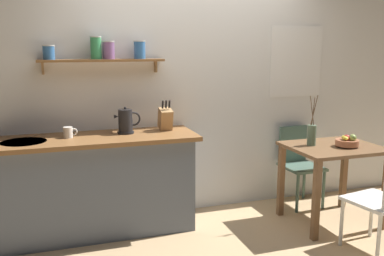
{
  "coord_description": "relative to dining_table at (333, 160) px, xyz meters",
  "views": [
    {
      "loc": [
        -1.33,
        -3.5,
        1.71
      ],
      "look_at": [
        -0.1,
        0.25,
        0.95
      ],
      "focal_mm": 39.92,
      "sensor_mm": 36.0,
      "label": 1
    }
  ],
  "objects": [
    {
      "name": "ground_plane",
      "position": [
        -1.2,
        0.14,
        -0.63
      ],
      "size": [
        14.0,
        14.0,
        0.0
      ],
      "primitive_type": "plane",
      "color": "tan"
    },
    {
      "name": "back_wall",
      "position": [
        -1.0,
        0.79,
        0.72
      ],
      "size": [
        6.8,
        0.11,
        2.7
      ],
      "color": "white",
      "rests_on": "ground_plane"
    },
    {
      "name": "kitchen_counter",
      "position": [
        -2.2,
        0.46,
        -0.17
      ],
      "size": [
        1.83,
        0.63,
        0.92
      ],
      "color": "slate",
      "rests_on": "ground_plane"
    },
    {
      "name": "wall_shelf",
      "position": [
        -2.08,
        0.64,
        1.01
      ],
      "size": [
        1.14,
        0.2,
        0.34
      ],
      "color": "brown"
    },
    {
      "name": "dining_table",
      "position": [
        0.0,
        0.0,
        0.0
      ],
      "size": [
        0.86,
        0.71,
        0.77
      ],
      "color": "brown",
      "rests_on": "ground_plane"
    },
    {
      "name": "dining_chair_far",
      "position": [
        -0.03,
        0.56,
        -0.16
      ],
      "size": [
        0.4,
        0.42,
        0.85
      ],
      "color": "#4C6B5B",
      "rests_on": "ground_plane"
    },
    {
      "name": "fruit_bowl",
      "position": [
        0.09,
        -0.08,
        0.19
      ],
      "size": [
        0.22,
        0.22,
        0.13
      ],
      "color": "#BC704C",
      "rests_on": "dining_table"
    },
    {
      "name": "twig_vase",
      "position": [
        -0.2,
        0.09,
        0.25
      ],
      "size": [
        0.09,
        0.08,
        0.48
      ],
      "color": "#567056",
      "rests_on": "dining_table"
    },
    {
      "name": "electric_kettle",
      "position": [
        -1.91,
        0.5,
        0.4
      ],
      "size": [
        0.24,
        0.15,
        0.25
      ],
      "color": "black",
      "rests_on": "kitchen_counter"
    },
    {
      "name": "knife_block",
      "position": [
        -1.52,
        0.54,
        0.4
      ],
      "size": [
        0.12,
        0.18,
        0.29
      ],
      "color": "tan",
      "rests_on": "kitchen_counter"
    },
    {
      "name": "coffee_mug_by_sink",
      "position": [
        -2.42,
        0.47,
        0.33
      ],
      "size": [
        0.12,
        0.08,
        0.1
      ],
      "color": "white",
      "rests_on": "kitchen_counter"
    }
  ]
}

